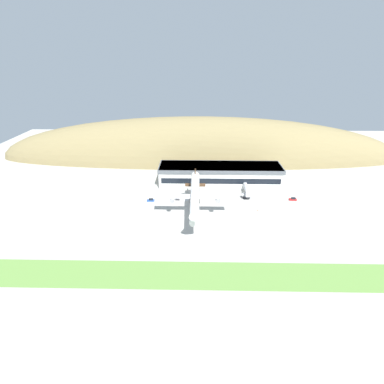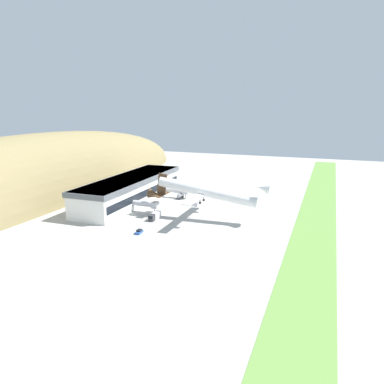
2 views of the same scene
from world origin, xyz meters
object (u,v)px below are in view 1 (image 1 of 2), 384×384
at_px(box_truck, 182,198).
at_px(fuel_truck, 248,196).
at_px(jetway_1, 247,190).
at_px(cargo_airplane, 195,196).
at_px(jetway_0, 197,188).
at_px(service_car_0, 293,199).
at_px(traffic_cone_0, 258,210).
at_px(terminal_building, 220,173).
at_px(service_car_1, 151,200).

bearing_deg(box_truck, fuel_truck, 5.03).
height_order(jetway_1, cargo_airplane, cargo_airplane).
bearing_deg(jetway_0, box_truck, -136.72).
relative_size(service_car_0, traffic_cone_0, 7.29).
relative_size(fuel_truck, traffic_cone_0, 13.65).
relative_size(service_car_0, box_truck, 0.55).
xyz_separation_m(jetway_1, traffic_cone_0, (3.43, -18.64, -3.71)).
bearing_deg(fuel_truck, service_car_0, -5.68).
bearing_deg(fuel_truck, box_truck, -174.97).
bearing_deg(terminal_building, box_truck, -133.30).
relative_size(fuel_truck, box_truck, 1.03).
xyz_separation_m(jetway_0, fuel_truck, (30.57, -4.62, -2.53)).
height_order(jetway_0, service_car_1, jetway_0).
xyz_separation_m(fuel_truck, traffic_cone_0, (3.06, -15.90, -1.18)).
bearing_deg(box_truck, service_car_1, -173.38).
distance_m(service_car_0, service_car_1, 83.57).
xyz_separation_m(cargo_airplane, service_car_1, (-25.98, 18.01, -11.74)).
xyz_separation_m(service_car_1, box_truck, (18.39, 2.13, 0.85)).
bearing_deg(box_truck, service_car_0, 0.75).
xyz_separation_m(terminal_building, service_car_1, (-41.91, -27.10, -6.60)).
xyz_separation_m(jetway_0, service_car_1, (-26.95, -10.20, -3.36)).
bearing_deg(cargo_airplane, fuel_truck, 36.79).
distance_m(terminal_building, box_truck, 34.79).
xyz_separation_m(jetway_0, cargo_airplane, (-0.97, -28.21, 8.38)).
height_order(service_car_0, fuel_truck, fuel_truck).
xyz_separation_m(terminal_building, fuel_truck, (15.61, -21.53, -5.77)).
bearing_deg(box_truck, jetway_1, 9.06).
height_order(cargo_airplane, box_truck, cargo_airplane).
bearing_deg(jetway_0, terminal_building, 48.48).
bearing_deg(cargo_airplane, jetway_1, 40.19).
bearing_deg(jetway_1, terminal_building, 129.05).
relative_size(jetway_0, fuel_truck, 1.61).
height_order(terminal_building, service_car_0, terminal_building).
distance_m(jetway_0, box_truck, 12.03).
relative_size(terminal_building, jetway_1, 4.86).
distance_m(jetway_0, fuel_truck, 31.02).
height_order(fuel_truck, box_truck, box_truck).
bearing_deg(cargo_airplane, service_car_1, 145.26).
distance_m(service_car_0, fuel_truck, 26.13).
bearing_deg(service_car_0, jetway_0, 172.74).
distance_m(jetway_0, service_car_0, 57.12).
relative_size(jetway_1, service_car_0, 3.86).
relative_size(terminal_building, box_truck, 10.29).
distance_m(fuel_truck, traffic_cone_0, 16.23).
bearing_deg(fuel_truck, service_car_1, -174.46).
relative_size(jetway_1, traffic_cone_0, 28.16).
xyz_separation_m(jetway_0, traffic_cone_0, (33.63, -20.52, -3.71)).
bearing_deg(fuel_truck, traffic_cone_0, -79.12).
xyz_separation_m(jetway_1, fuel_truck, (0.37, -2.74, -2.53)).
distance_m(terminal_building, service_car_0, 48.53).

